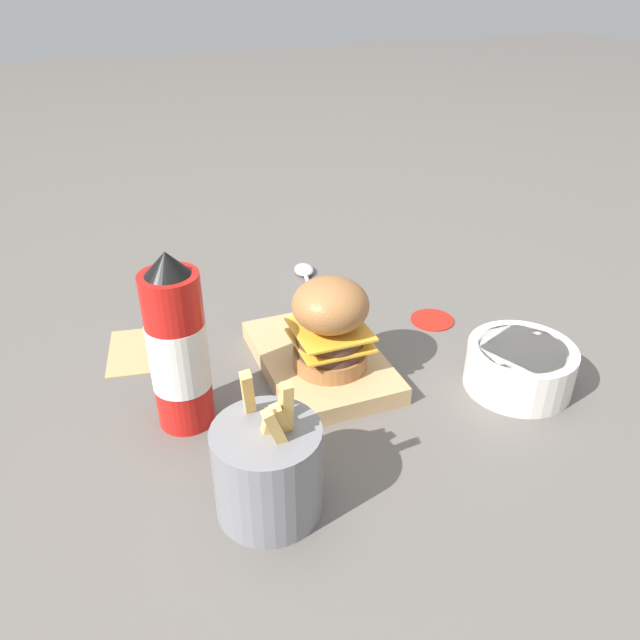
# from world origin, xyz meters

# --- Properties ---
(ground_plane) EXTENTS (6.00, 6.00, 0.00)m
(ground_plane) POSITION_xyz_m (0.00, 0.00, 0.00)
(ground_plane) COLOR #5B5651
(serving_board) EXTENTS (0.23, 0.15, 0.02)m
(serving_board) POSITION_xyz_m (-0.01, 0.01, 0.01)
(serving_board) COLOR tan
(serving_board) RESTS_ON ground_plane
(burger) EXTENTS (0.09, 0.09, 0.12)m
(burger) POSITION_xyz_m (0.02, 0.02, 0.08)
(burger) COLOR #9E6638
(burger) RESTS_ON serving_board
(ketchup_bottle) EXTENTS (0.07, 0.07, 0.22)m
(ketchup_bottle) POSITION_xyz_m (0.03, -0.17, 0.10)
(ketchup_bottle) COLOR red
(ketchup_bottle) RESTS_ON ground_plane
(fries_basket) EXTENTS (0.11, 0.10, 0.16)m
(fries_basket) POSITION_xyz_m (0.20, -0.12, 0.05)
(fries_basket) COLOR slate
(fries_basket) RESTS_ON ground_plane
(side_bowl) EXTENTS (0.13, 0.13, 0.06)m
(side_bowl) POSITION_xyz_m (0.12, 0.23, 0.03)
(side_bowl) COLOR silver
(side_bowl) RESTS_ON ground_plane
(spoon) EXTENTS (0.16, 0.05, 0.01)m
(spoon) POSITION_xyz_m (-0.26, 0.09, 0.01)
(spoon) COLOR silver
(spoon) RESTS_ON ground_plane
(ketchup_puddle) EXTENTS (0.06, 0.06, 0.00)m
(ketchup_puddle) POSITION_xyz_m (-0.06, 0.21, 0.00)
(ketchup_puddle) COLOR #B21E14
(ketchup_puddle) RESTS_ON ground_plane
(parchment_square) EXTENTS (0.13, 0.13, 0.00)m
(parchment_square) POSITION_xyz_m (-0.13, -0.19, 0.00)
(parchment_square) COLOR tan
(parchment_square) RESTS_ON ground_plane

